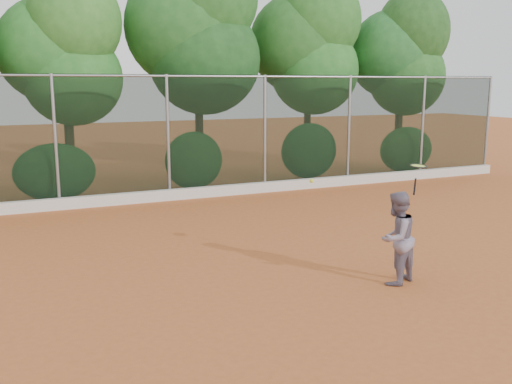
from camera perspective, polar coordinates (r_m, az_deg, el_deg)
name	(u,v)px	position (r m, az deg, el deg)	size (l,w,h in m)	color
ground	(279,271)	(10.15, 2.35, -7.93)	(80.00, 80.00, 0.00)	#B05929
concrete_curb	(172,195)	(16.30, -8.45, -0.27)	(24.00, 0.20, 0.30)	beige
tennis_player	(396,238)	(9.62, 13.84, -4.49)	(0.75, 0.58, 1.54)	slate
chainlink_fence	(168,134)	(16.23, -8.79, 5.77)	(24.09, 0.09, 3.50)	black
foliage_backdrop	(130,44)	(18.00, -12.52, 14.24)	(23.70, 3.63, 7.55)	#49301C
tennis_racket	(418,168)	(9.59, 15.89, 2.28)	(0.28, 0.28, 0.51)	black
tennis_ball_in_flight	(312,181)	(8.41, 5.59, 1.12)	(0.06, 0.06, 0.06)	#D1E233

